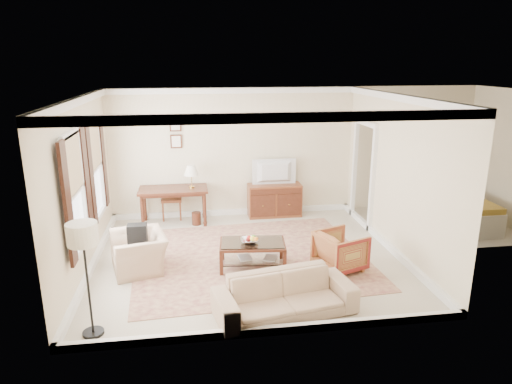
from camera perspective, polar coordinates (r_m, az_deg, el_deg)
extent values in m
cube|color=beige|center=(8.41, -1.06, -8.17)|extent=(5.50, 5.00, 0.01)
cube|color=white|center=(7.69, -1.18, 11.94)|extent=(5.50, 5.00, 0.01)
cube|color=#F0E3C4|center=(10.35, -2.87, 4.90)|extent=(5.50, 0.01, 2.90)
cube|color=#F0E3C4|center=(5.57, 2.15, -5.04)|extent=(5.50, 0.01, 2.90)
cube|color=#F0E3C4|center=(8.07, -20.88, 0.62)|extent=(0.01, 5.00, 2.90)
cube|color=#F0E3C4|center=(8.70, 17.17, 2.03)|extent=(0.01, 5.00, 2.90)
cube|color=beige|center=(10.76, 21.21, -3.78)|extent=(3.00, 2.70, 0.01)
cube|color=#F0E3C4|center=(11.21, 28.68, 3.81)|extent=(0.01, 2.70, 2.90)
cube|color=maroon|center=(8.40, -0.75, -8.16)|extent=(4.32, 3.77, 0.01)
cube|color=#502516|center=(10.01, -10.31, 0.31)|extent=(1.47, 0.73, 0.05)
cylinder|color=#502516|center=(9.90, -14.03, -2.52)|extent=(0.07, 0.07, 0.75)
cylinder|color=#502516|center=(9.85, -6.43, -2.23)|extent=(0.07, 0.07, 0.75)
cylinder|color=#502516|center=(10.45, -13.74, -1.53)|extent=(0.07, 0.07, 0.75)
cylinder|color=#502516|center=(10.40, -6.55, -1.24)|extent=(0.07, 0.07, 0.75)
cube|color=brown|center=(10.48, 2.31, -1.02)|extent=(1.21, 0.47, 0.75)
imported|color=black|center=(10.25, 2.38, 3.48)|extent=(0.95, 0.55, 0.12)
cube|color=#502516|center=(7.86, -0.44, -6.52)|extent=(1.18, 0.77, 0.04)
cube|color=silver|center=(7.85, -0.44, -6.29)|extent=(1.11, 0.70, 0.01)
cube|color=silver|center=(7.97, -0.44, -8.34)|extent=(1.09, 0.68, 0.02)
cube|color=#502516|center=(7.68, -4.35, -8.90)|extent=(0.07, 0.07, 0.43)
cube|color=#502516|center=(7.71, 3.60, -8.78)|extent=(0.07, 0.07, 0.43)
cube|color=#502516|center=(8.22, -4.21, -7.15)|extent=(0.07, 0.07, 0.43)
cube|color=#502516|center=(8.25, 3.19, -7.05)|extent=(0.07, 0.07, 0.43)
imported|color=silver|center=(7.79, -0.83, -6.02)|extent=(0.42, 0.42, 0.10)
imported|color=brown|center=(7.94, -2.15, -8.25)|extent=(0.28, 0.06, 0.38)
imported|color=brown|center=(7.98, 1.05, -8.15)|extent=(0.27, 0.13, 0.38)
imported|color=maroon|center=(7.94, 10.51, -7.04)|extent=(0.89, 0.91, 0.74)
imported|color=tan|center=(8.04, -14.43, -6.54)|extent=(0.86, 1.11, 0.86)
cube|color=black|center=(7.94, -14.62, -4.95)|extent=(0.29, 0.36, 0.40)
imported|color=tan|center=(6.53, 3.64, -12.00)|extent=(2.04, 0.93, 0.77)
cylinder|color=black|center=(6.62, -19.66, -16.22)|extent=(0.28, 0.28, 0.04)
cylinder|color=black|center=(6.31, -20.22, -11.23)|extent=(0.03, 0.03, 1.30)
cylinder|color=silver|center=(6.02, -20.90, -4.91)|extent=(0.38, 0.38, 0.28)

